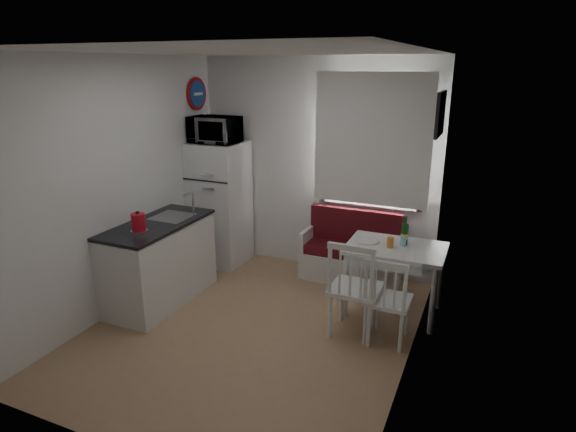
% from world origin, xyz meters
% --- Properties ---
extents(floor, '(3.00, 3.50, 0.02)m').
position_xyz_m(floor, '(0.00, 0.00, 0.00)').
color(floor, '#A57C58').
rests_on(floor, ground).
extents(ceiling, '(3.00, 3.50, 0.02)m').
position_xyz_m(ceiling, '(0.00, 0.00, 2.60)').
color(ceiling, white).
rests_on(ceiling, wall_back).
extents(wall_back, '(3.00, 0.02, 2.60)m').
position_xyz_m(wall_back, '(0.00, 1.75, 1.30)').
color(wall_back, white).
rests_on(wall_back, floor).
extents(wall_front, '(3.00, 0.02, 2.60)m').
position_xyz_m(wall_front, '(0.00, -1.75, 1.30)').
color(wall_front, white).
rests_on(wall_front, floor).
extents(wall_left, '(0.02, 3.50, 2.60)m').
position_xyz_m(wall_left, '(-1.50, 0.00, 1.30)').
color(wall_left, white).
rests_on(wall_left, floor).
extents(wall_right, '(0.02, 3.50, 2.60)m').
position_xyz_m(wall_right, '(1.50, 0.00, 1.30)').
color(wall_right, white).
rests_on(wall_right, floor).
extents(window, '(1.22, 0.06, 1.47)m').
position_xyz_m(window, '(0.70, 1.72, 1.62)').
color(window, white).
rests_on(window, wall_back).
extents(curtain, '(1.35, 0.02, 1.50)m').
position_xyz_m(curtain, '(0.70, 1.65, 1.68)').
color(curtain, white).
rests_on(curtain, wall_back).
extents(kitchen_counter, '(0.62, 1.32, 1.16)m').
position_xyz_m(kitchen_counter, '(-1.20, 0.16, 0.46)').
color(kitchen_counter, white).
rests_on(kitchen_counter, floor).
extents(wall_sign, '(0.03, 0.40, 0.40)m').
position_xyz_m(wall_sign, '(-1.47, 1.45, 2.15)').
color(wall_sign, '#184194').
rests_on(wall_sign, wall_left).
extents(picture_frame, '(0.04, 0.52, 0.42)m').
position_xyz_m(picture_frame, '(1.48, 1.10, 2.05)').
color(picture_frame, black).
rests_on(picture_frame, wall_right).
extents(bench, '(1.18, 0.45, 0.84)m').
position_xyz_m(bench, '(0.56, 1.51, 0.28)').
color(bench, white).
rests_on(bench, floor).
extents(dining_table, '(0.99, 0.69, 0.74)m').
position_xyz_m(dining_table, '(1.19, 0.89, 0.65)').
color(dining_table, white).
rests_on(dining_table, floor).
extents(chair_left, '(0.46, 0.44, 0.53)m').
position_xyz_m(chair_left, '(0.94, 0.22, 0.61)').
color(chair_left, white).
rests_on(chair_left, floor).
extents(chair_right, '(0.41, 0.39, 0.46)m').
position_xyz_m(chair_right, '(1.25, 0.23, 0.53)').
color(chair_right, white).
rests_on(chair_right, floor).
extents(fridge, '(0.63, 0.63, 1.57)m').
position_xyz_m(fridge, '(-1.18, 1.40, 0.79)').
color(fridge, white).
rests_on(fridge, floor).
extents(microwave, '(0.58, 0.40, 0.32)m').
position_xyz_m(microwave, '(-1.18, 1.35, 1.74)').
color(microwave, white).
rests_on(microwave, fridge).
extents(kettle, '(0.16, 0.16, 0.22)m').
position_xyz_m(kettle, '(-1.15, -0.18, 1.01)').
color(kettle, red).
rests_on(kettle, kitchen_counter).
extents(wine_bottle, '(0.08, 0.08, 0.30)m').
position_xyz_m(wine_bottle, '(1.25, 0.99, 0.89)').
color(wine_bottle, '#164719').
rests_on(wine_bottle, dining_table).
extents(drinking_glass_orange, '(0.06, 0.06, 0.11)m').
position_xyz_m(drinking_glass_orange, '(1.14, 0.84, 0.79)').
color(drinking_glass_orange, orange).
rests_on(drinking_glass_orange, dining_table).
extents(drinking_glass_blue, '(0.06, 0.06, 0.10)m').
position_xyz_m(drinking_glass_blue, '(1.25, 0.94, 0.79)').
color(drinking_glass_blue, '#7AB4CF').
rests_on(drinking_glass_blue, dining_table).
extents(plate, '(0.25, 0.25, 0.02)m').
position_xyz_m(plate, '(0.89, 0.91, 0.74)').
color(plate, white).
rests_on(plate, dining_table).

